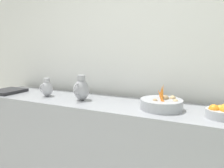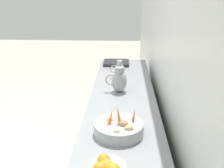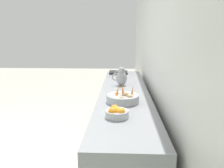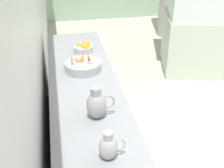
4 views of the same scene
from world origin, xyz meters
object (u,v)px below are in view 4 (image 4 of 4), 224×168
vegetable_colander (83,66)px  metal_pitcher_tall (97,104)px  glass_block_booth (209,3)px  metal_pitcher_short (108,147)px  orange_bowl (84,48)px

vegetable_colander → metal_pitcher_tall: bearing=-88.8°
metal_pitcher_tall → glass_block_booth: size_ratio=0.12×
metal_pitcher_tall → glass_block_booth: glass_block_booth is taller
glass_block_booth → metal_pitcher_short: bearing=-126.3°
metal_pitcher_short → glass_block_booth: glass_block_booth is taller
vegetable_colander → metal_pitcher_tall: 0.80m
vegetable_colander → orange_bowl: 0.45m
orange_bowl → metal_pitcher_short: size_ratio=1.05×
metal_pitcher_tall → metal_pitcher_short: bearing=-89.4°
metal_pitcher_tall → metal_pitcher_short: 0.45m
metal_pitcher_tall → vegetable_colander: bearing=91.2°
orange_bowl → glass_block_booth: bearing=28.6°
orange_bowl → vegetable_colander: bearing=-97.1°
orange_bowl → metal_pitcher_tall: (-0.04, -1.25, 0.07)m
metal_pitcher_short → vegetable_colander: bearing=91.0°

